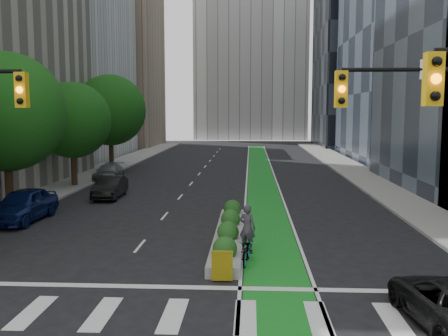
# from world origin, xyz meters

# --- Properties ---
(ground) EXTENTS (160.00, 160.00, 0.00)m
(ground) POSITION_xyz_m (0.00, 0.00, 0.00)
(ground) COLOR black
(ground) RESTS_ON ground
(sidewalk_left) EXTENTS (3.60, 90.00, 0.15)m
(sidewalk_left) POSITION_xyz_m (-11.80, 25.00, 0.07)
(sidewalk_left) COLOR gray
(sidewalk_left) RESTS_ON ground
(sidewalk_right) EXTENTS (3.60, 90.00, 0.15)m
(sidewalk_right) POSITION_xyz_m (11.80, 25.00, 0.07)
(sidewalk_right) COLOR gray
(sidewalk_right) RESTS_ON ground
(bike_lane_paint) EXTENTS (2.20, 70.00, 0.01)m
(bike_lane_paint) POSITION_xyz_m (3.00, 30.00, 0.01)
(bike_lane_paint) COLOR #188522
(bike_lane_paint) RESTS_ON ground
(building_tan_far) EXTENTS (14.00, 16.00, 26.00)m
(building_tan_far) POSITION_xyz_m (-20.00, 66.00, 13.00)
(building_tan_far) COLOR tan
(building_tan_far) RESTS_ON ground
(building_dark_end) EXTENTS (14.00, 18.00, 28.00)m
(building_dark_end) POSITION_xyz_m (20.00, 68.00, 14.00)
(building_dark_end) COLOR black
(building_dark_end) RESTS_ON ground
(tree_mid) EXTENTS (6.40, 6.40, 8.78)m
(tree_mid) POSITION_xyz_m (-11.00, 12.00, 5.57)
(tree_mid) COLOR black
(tree_mid) RESTS_ON ground
(tree_midfar) EXTENTS (5.60, 5.60, 7.76)m
(tree_midfar) POSITION_xyz_m (-11.00, 22.00, 4.95)
(tree_midfar) COLOR black
(tree_midfar) RESTS_ON ground
(tree_far) EXTENTS (6.60, 6.60, 9.00)m
(tree_far) POSITION_xyz_m (-11.00, 32.00, 5.69)
(tree_far) COLOR black
(tree_far) RESTS_ON ground
(median_planter) EXTENTS (1.20, 10.26, 1.10)m
(median_planter) POSITION_xyz_m (1.20, 7.04, 0.37)
(median_planter) COLOR gray
(median_planter) RESTS_ON ground
(bicycle) EXTENTS (0.81, 1.82, 0.92)m
(bicycle) POSITION_xyz_m (2.00, 3.91, 0.46)
(bicycle) COLOR gray
(bicycle) RESTS_ON ground
(cyclist) EXTENTS (0.82, 0.70, 1.91)m
(cyclist) POSITION_xyz_m (2.00, 5.52, 0.95)
(cyclist) COLOR #3B3540
(cyclist) RESTS_ON ground
(parked_car_left_near) EXTENTS (2.18, 5.04, 1.69)m
(parked_car_left_near) POSITION_xyz_m (-9.50, 10.38, 0.85)
(parked_car_left_near) COLOR #0C184A
(parked_car_left_near) RESTS_ON ground
(parked_car_left_mid) EXTENTS (1.62, 4.31, 1.41)m
(parked_car_left_mid) POSITION_xyz_m (-7.00, 17.42, 0.70)
(parked_car_left_mid) COLOR black
(parked_car_left_mid) RESTS_ON ground
(parked_car_left_far) EXTENTS (1.97, 4.54, 1.30)m
(parked_car_left_far) POSITION_xyz_m (-9.50, 25.77, 0.65)
(parked_car_left_far) COLOR slate
(parked_car_left_far) RESTS_ON ground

